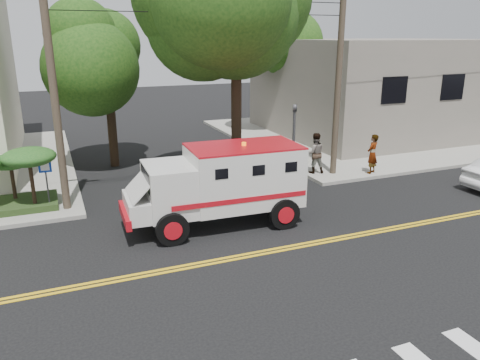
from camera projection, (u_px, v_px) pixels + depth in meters
name	position (u px, v px, depth m)	size (l,w,h in m)	color
ground	(270.00, 251.00, 14.43)	(100.00, 100.00, 0.00)	black
sidewalk_ne	(364.00, 134.00, 31.24)	(17.00, 17.00, 0.15)	gray
building_right	(381.00, 86.00, 31.31)	(14.00, 12.00, 6.00)	slate
utility_pole_left	(54.00, 92.00, 16.37)	(0.28, 0.28, 9.00)	#382D23
utility_pole_right	(338.00, 79.00, 20.86)	(0.28, 0.28, 9.00)	#382D23
tree_main	(249.00, 14.00, 18.49)	(6.08, 5.70, 9.85)	black
tree_left	(113.00, 50.00, 22.18)	(4.48, 4.20, 7.70)	black
tree_right	(289.00, 40.00, 29.77)	(4.80, 4.50, 8.20)	black
traffic_signal	(294.00, 136.00, 20.10)	(0.15, 0.18, 3.60)	#3F3F42
accessibility_sign	(46.00, 178.00, 17.24)	(0.45, 0.10, 2.02)	#3F3F42
palm_planter	(9.00, 171.00, 17.10)	(3.52, 2.63, 2.36)	#1E3314
armored_truck	(222.00, 181.00, 16.08)	(6.20, 2.69, 2.78)	silver
pedestrian_a	(372.00, 154.00, 21.86)	(0.68, 0.45, 1.86)	gray
pedestrian_b	(315.00, 153.00, 21.92)	(0.93, 0.72, 1.91)	gray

